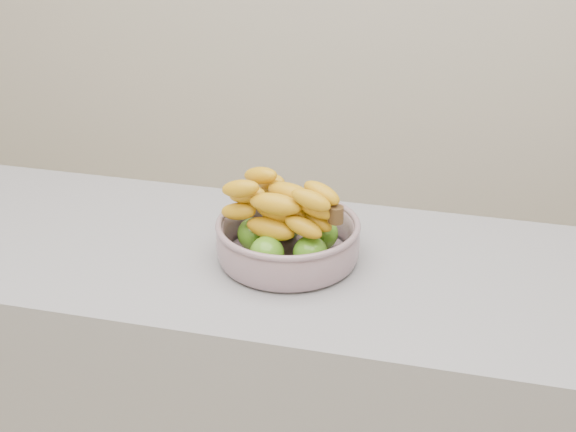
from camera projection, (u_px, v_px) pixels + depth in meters
name	position (u px, v px, depth m)	size (l,w,h in m)	color
counter	(285.00, 425.00, 1.87)	(2.00, 0.60, 0.90)	gray
fruit_bowl	(288.00, 235.00, 1.64)	(0.30, 0.30, 0.17)	#9CAABC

